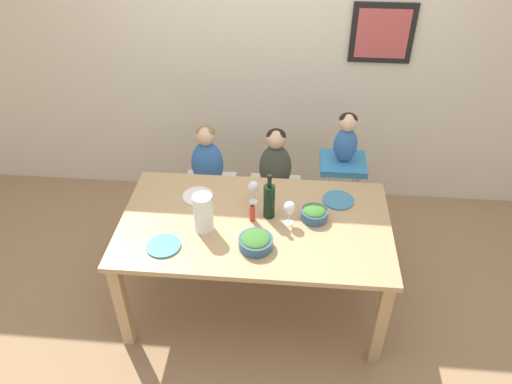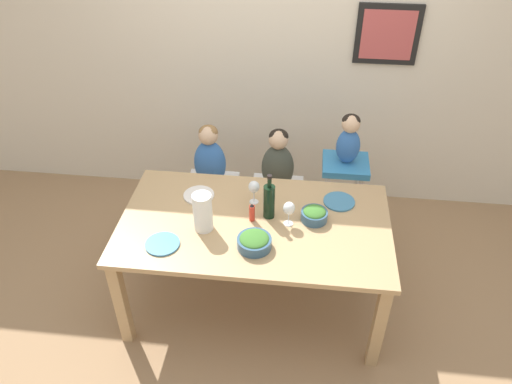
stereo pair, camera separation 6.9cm
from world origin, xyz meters
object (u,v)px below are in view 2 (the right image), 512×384
(dinner_plate_front_left, at_px, (162,244))
(salad_bowl_small, at_px, (314,214))
(chair_right_highchair, at_px, (343,181))
(person_baby_right, at_px, (349,138))
(dinner_plate_back_left, at_px, (199,195))
(chair_far_center, at_px, (277,196))
(wine_bottle, at_px, (269,200))
(chair_far_left, at_px, (212,191))
(wine_glass_far, at_px, (254,187))
(salad_bowl_large, at_px, (254,241))
(wine_glass_near, at_px, (289,209))
(person_child_center, at_px, (278,161))
(dinner_plate_back_right, at_px, (339,202))
(paper_towel_roll, at_px, (203,212))
(person_child_left, at_px, (210,157))

(dinner_plate_front_left, bearing_deg, salad_bowl_small, 20.56)
(chair_right_highchair, bearing_deg, person_baby_right, 90.00)
(dinner_plate_front_left, bearing_deg, chair_right_highchair, 42.09)
(dinner_plate_back_left, bearing_deg, chair_far_center, 45.96)
(person_baby_right, bearing_deg, wine_bottle, -127.27)
(person_baby_right, bearing_deg, chair_far_left, -179.94)
(wine_glass_far, xyz_separation_m, salad_bowl_large, (0.05, -0.42, -0.08))
(chair_far_center, relative_size, dinner_plate_back_left, 2.23)
(wine_glass_near, bearing_deg, salad_bowl_small, 19.71)
(salad_bowl_large, bearing_deg, wine_bottle, 78.73)
(person_child_center, distance_m, dinner_plate_back_right, 0.64)
(chair_far_left, bearing_deg, salad_bowl_large, -64.69)
(dinner_plate_back_right, bearing_deg, chair_far_left, 153.88)
(person_child_center, relative_size, salad_bowl_small, 3.04)
(wine_bottle, bearing_deg, dinner_plate_back_right, 23.28)
(paper_towel_roll, bearing_deg, salad_bowl_large, -21.81)
(person_child_left, relative_size, dinner_plate_front_left, 2.47)
(wine_glass_far, bearing_deg, chair_right_highchair, 40.80)
(chair_far_center, relative_size, person_baby_right, 1.21)
(salad_bowl_large, height_order, dinner_plate_back_right, salad_bowl_large)
(person_child_center, height_order, wine_glass_far, person_child_center)
(salad_bowl_small, bearing_deg, person_child_left, 140.03)
(person_baby_right, bearing_deg, dinner_plate_front_left, -137.88)
(dinner_plate_front_left, bearing_deg, chair_far_left, 84.74)
(salad_bowl_large, bearing_deg, person_child_left, 115.29)
(chair_right_highchair, xyz_separation_m, dinner_plate_back_right, (-0.06, -0.47, 0.17))
(chair_right_highchair, xyz_separation_m, paper_towel_roll, (-0.89, -0.82, 0.29))
(wine_glass_near, height_order, dinner_plate_back_left, wine_glass_near)
(dinner_plate_back_left, bearing_deg, salad_bowl_small, -11.65)
(salad_bowl_large, bearing_deg, chair_far_center, 86.17)
(salad_bowl_small, relative_size, dinner_plate_back_left, 0.81)
(chair_far_left, height_order, wine_bottle, wine_bottle)
(wine_glass_near, relative_size, dinner_plate_back_left, 0.80)
(chair_far_left, distance_m, wine_glass_near, 1.07)
(person_baby_right, xyz_separation_m, dinner_plate_front_left, (-1.11, -1.00, -0.21))
(chair_far_left, bearing_deg, salad_bowl_small, -39.93)
(paper_towel_roll, bearing_deg, person_baby_right, 42.78)
(wine_glass_near, xyz_separation_m, dinner_plate_front_left, (-0.73, -0.28, -0.11))
(paper_towel_roll, height_order, wine_glass_near, paper_towel_roll)
(person_child_left, xyz_separation_m, salad_bowl_large, (0.45, -0.95, 0.07))
(chair_far_center, distance_m, dinner_plate_back_left, 0.79)
(paper_towel_roll, bearing_deg, dinner_plate_back_left, 107.26)
(chair_far_center, height_order, wine_glass_near, wine_glass_near)
(person_baby_right, bearing_deg, wine_glass_near, -117.48)
(person_child_left, distance_m, dinner_plate_back_right, 1.07)
(chair_far_center, height_order, person_child_left, person_child_left)
(dinner_plate_front_left, bearing_deg, dinner_plate_back_right, 26.80)
(chair_far_center, relative_size, wine_glass_far, 2.78)
(paper_towel_roll, bearing_deg, chair_right_highchair, 42.75)
(paper_towel_roll, bearing_deg, dinner_plate_front_left, -140.77)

